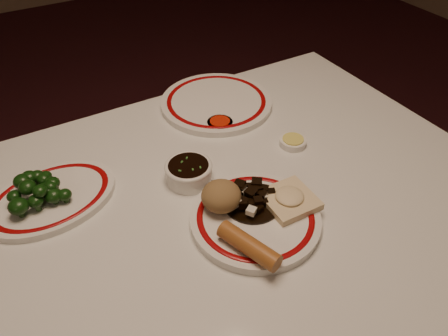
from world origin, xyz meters
TOP-DOWN VIEW (x-y plane):
  - dining_table at (0.00, 0.00)m, footprint 1.20×0.90m
  - main_plate at (0.03, -0.07)m, footprint 0.29×0.29m
  - rice_mound at (-0.02, -0.02)m, footprint 0.08×0.08m
  - spring_roll at (-0.03, -0.14)m, footprint 0.07×0.13m
  - fried_wonton at (0.10, -0.08)m, footprint 0.10×0.10m
  - stirfry_heap at (0.04, -0.04)m, footprint 0.12×0.12m
  - broccoli_plate at (-0.30, 0.18)m, footprint 0.29×0.26m
  - broccoli_pile at (-0.31, 0.19)m, footprint 0.12×0.11m
  - soy_bowl at (-0.03, 0.10)m, footprint 0.10×0.10m
  - sweet_sour_dish at (0.13, 0.24)m, footprint 0.06×0.06m
  - mustard_dish at (0.24, 0.09)m, footprint 0.06×0.06m
  - far_plate at (0.17, 0.33)m, footprint 0.32×0.32m

SIDE VIEW (x-z plane):
  - dining_table at x=0.00m, z-range 0.28..1.03m
  - sweet_sour_dish at x=0.13m, z-range 0.75..0.77m
  - mustard_dish at x=0.24m, z-range 0.75..0.77m
  - broccoli_plate at x=-0.30m, z-range 0.75..0.77m
  - far_plate at x=0.17m, z-range 0.75..0.77m
  - main_plate at x=0.03m, z-range 0.75..0.77m
  - soy_bowl at x=-0.03m, z-range 0.75..0.79m
  - fried_wonton at x=0.10m, z-range 0.77..0.79m
  - stirfry_heap at x=0.04m, z-range 0.76..0.80m
  - spring_roll at x=-0.03m, z-range 0.77..0.80m
  - broccoli_pile at x=-0.31m, z-range 0.76..0.82m
  - rice_mound at x=-0.02m, z-range 0.77..0.82m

